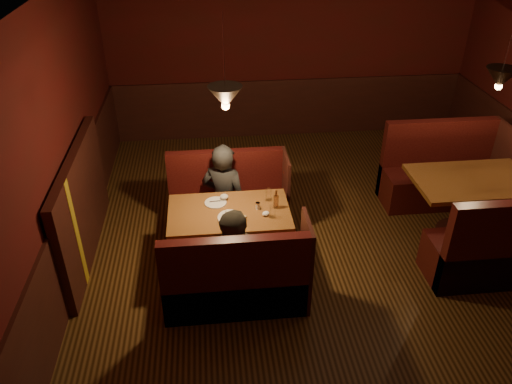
{
  "coord_description": "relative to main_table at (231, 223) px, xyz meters",
  "views": [
    {
      "loc": [
        -1.43,
        -4.58,
        3.79
      ],
      "look_at": [
        -0.95,
        0.01,
        0.95
      ],
      "focal_mm": 35.0,
      "sensor_mm": 36.0,
      "label": 1
    }
  ],
  "objects": [
    {
      "name": "room",
      "position": [
        0.96,
        0.03,
        0.49
      ],
      "size": [
        6.02,
        7.02,
        2.92
      ],
      "color": "#301C0A",
      "rests_on": "ground"
    },
    {
      "name": "main_table",
      "position": [
        0.0,
        0.0,
        0.0
      ],
      "size": [
        1.35,
        0.82,
        0.94
      ],
      "color": "brown",
      "rests_on": "ground"
    },
    {
      "name": "main_bench_far",
      "position": [
        0.02,
        0.77,
        -0.24
      ],
      "size": [
        1.48,
        0.53,
        1.01
      ],
      "color": "#3A0A09",
      "rests_on": "ground"
    },
    {
      "name": "main_bench_near",
      "position": [
        0.02,
        -0.77,
        -0.24
      ],
      "size": [
        1.48,
        0.53,
        1.01
      ],
      "color": "#3A0A09",
      "rests_on": "ground"
    },
    {
      "name": "second_table",
      "position": [
        2.93,
        0.25,
        0.04
      ],
      "size": [
        1.43,
        0.92,
        0.81
      ],
      "color": "brown",
      "rests_on": "ground"
    },
    {
      "name": "second_bench_far",
      "position": [
        2.97,
        1.11,
        -0.2
      ],
      "size": [
        1.59,
        0.59,
        1.13
      ],
      "color": "#3A0A09",
      "rests_on": "ground"
    },
    {
      "name": "second_bench_near",
      "position": [
        2.97,
        -0.61,
        -0.2
      ],
      "size": [
        1.59,
        0.59,
        1.13
      ],
      "color": "#3A0A09",
      "rests_on": "ground"
    },
    {
      "name": "diner_a",
      "position": [
        -0.04,
        0.65,
        0.23
      ],
      "size": [
        0.67,
        0.56,
        1.57
      ],
      "primitive_type": "imported",
      "rotation": [
        0.0,
        0.0,
        2.77
      ],
      "color": "#262626",
      "rests_on": "ground"
    },
    {
      "name": "diner_b",
      "position": [
        0.03,
        -0.62,
        0.16
      ],
      "size": [
        0.74,
        0.6,
        1.43
      ],
      "primitive_type": "imported",
      "rotation": [
        0.0,
        0.0,
        -0.09
      ],
      "color": "#322E25",
      "rests_on": "ground"
    }
  ]
}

